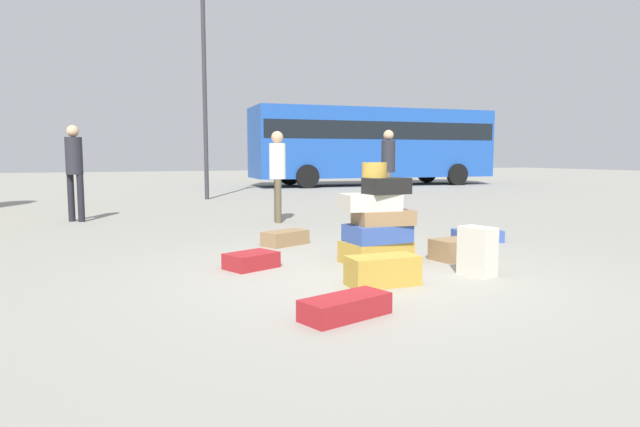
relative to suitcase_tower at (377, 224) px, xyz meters
The scene contains 14 objects.
ground_plane 0.78m from the suitcase_tower, 130.56° to the right, with size 80.00×80.00×0.00m, color gray.
suitcase_tower is the anchor object (origin of this frame).
suitcase_maroon_left_side 2.18m from the suitcase_tower, 125.23° to the right, with size 0.72×0.30×0.17m, color maroon.
suitcase_navy_white_trunk 2.29m from the suitcase_tower, 21.67° to the left, with size 0.65×0.40×0.16m, color #334F99.
suitcase_brown_foreground_near 1.07m from the suitcase_tower, ahead, with size 0.64×0.37×0.25m, color olive.
suitcase_cream_right_side 1.18m from the suitcase_tower, 56.85° to the right, with size 0.23×0.35×0.50m, color beige.
suitcase_tan_foreground_far 1.11m from the suitcase_tower, 115.98° to the right, with size 0.67×0.32×0.28m, color #B28C33.
suitcase_brown_upright_blue 1.73m from the suitcase_tower, 109.11° to the left, with size 0.63×0.32×0.20m, color olive.
suitcase_maroon_behind_tower 1.48m from the suitcase_tower, 168.88° to the left, with size 0.53×0.37×0.17m, color maroon.
person_bearded_onlooker 6.57m from the suitcase_tower, 120.06° to the left, with size 0.30×0.30×1.79m.
person_tourist_with_camera 4.14m from the suitcase_tower, 87.63° to the left, with size 0.30×0.33×1.68m.
person_passerby_in_red 5.75m from the suitcase_tower, 58.81° to the left, with size 0.30×0.31×1.78m.
parked_bus 16.87m from the suitcase_tower, 61.72° to the left, with size 10.34×3.25×3.15m.
lamp_post 10.69m from the suitcase_tower, 89.97° to the left, with size 0.36×0.36×6.72m.
Camera 1 is at (-2.56, -4.89, 1.22)m, focal length 30.31 mm.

